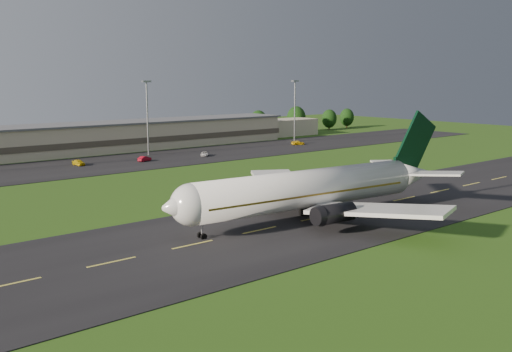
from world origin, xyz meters
TOP-DOWN VIEW (x-y plane):
  - ground at (0.00, 0.00)m, footprint 360.00×360.00m
  - taxiway at (0.00, 0.00)m, footprint 220.00×30.00m
  - apron at (0.00, 72.00)m, footprint 260.00×30.00m
  - airliner at (-12.17, -0.08)m, footprint 51.26×41.99m
  - terminal at (6.40, 96.18)m, footprint 145.00×16.00m
  - light_mast_centre at (5.00, 80.00)m, footprint 2.40×1.20m
  - light_mast_east at (60.00, 80.00)m, footprint 2.40×1.20m
  - tree_line at (23.23, 105.86)m, footprint 196.33×9.33m
  - service_vehicle_a at (-17.44, 73.90)m, footprint 2.02×4.36m
  - service_vehicle_b at (-1.66, 70.06)m, footprint 4.19×2.75m
  - service_vehicle_c at (15.81, 68.58)m, footprint 4.08×4.52m
  - service_vehicle_d at (53.85, 71.82)m, footprint 4.73×3.07m

SIDE VIEW (x-z plane):
  - ground at x=0.00m, z-range 0.00..0.00m
  - taxiway at x=0.00m, z-range 0.00..0.10m
  - apron at x=0.00m, z-range 0.00..0.10m
  - service_vehicle_c at x=15.81m, z-range 0.10..1.27m
  - service_vehicle_d at x=53.85m, z-range 0.10..1.38m
  - service_vehicle_b at x=-1.66m, z-range 0.10..1.41m
  - service_vehicle_a at x=-17.44m, z-range 0.10..1.55m
  - terminal at x=6.40m, z-range -0.21..8.19m
  - airliner at x=-12.17m, z-range -3.13..12.45m
  - tree_line at x=23.23m, z-range -0.23..10.33m
  - light_mast_centre at x=5.00m, z-range 2.56..22.91m
  - light_mast_east at x=60.00m, z-range 2.56..22.91m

